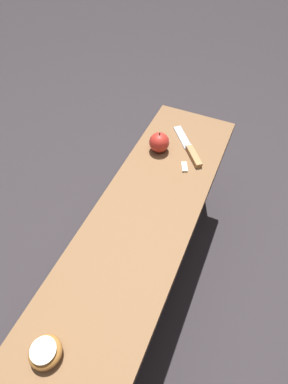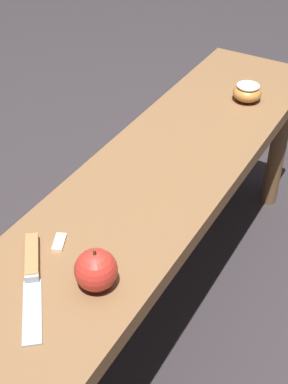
{
  "view_description": "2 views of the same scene",
  "coord_description": "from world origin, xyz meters",
  "px_view_note": "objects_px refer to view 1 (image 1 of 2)",
  "views": [
    {
      "loc": [
        0.42,
        0.22,
        1.3
      ],
      "look_at": [
        -0.15,
        -0.03,
        0.53
      ],
      "focal_mm": 28.0,
      "sensor_mm": 36.0,
      "label": 1
    },
    {
      "loc": [
        -0.9,
        -0.47,
        1.22
      ],
      "look_at": [
        -0.15,
        -0.03,
        0.53
      ],
      "focal_mm": 50.0,
      "sensor_mm": 36.0,
      "label": 2
    }
  ],
  "objects_px": {
    "apple_cut": "(45,352)",
    "wooden_bench": "(134,247)",
    "apple_whole": "(159,142)",
    "knife": "(191,151)"
  },
  "relations": [
    {
      "from": "apple_cut",
      "to": "wooden_bench",
      "type": "bearing_deg",
      "value": 172.75
    },
    {
      "from": "apple_whole",
      "to": "apple_cut",
      "type": "bearing_deg",
      "value": 1.68
    },
    {
      "from": "apple_whole",
      "to": "apple_cut",
      "type": "relative_size",
      "value": 1.1
    },
    {
      "from": "apple_whole",
      "to": "apple_cut",
      "type": "xyz_separation_m",
      "value": [
        0.77,
        0.02,
        -0.01
      ]
    },
    {
      "from": "apple_cut",
      "to": "knife",
      "type": "bearing_deg",
      "value": 173.25
    },
    {
      "from": "wooden_bench",
      "to": "apple_whole",
      "type": "bearing_deg",
      "value": -169.64
    },
    {
      "from": "apple_whole",
      "to": "apple_cut",
      "type": "distance_m",
      "value": 0.77
    },
    {
      "from": "wooden_bench",
      "to": "apple_cut",
      "type": "relative_size",
      "value": 16.82
    },
    {
      "from": "knife",
      "to": "apple_whole",
      "type": "distance_m",
      "value": 0.13
    },
    {
      "from": "wooden_bench",
      "to": "knife",
      "type": "distance_m",
      "value": 0.43
    }
  ]
}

